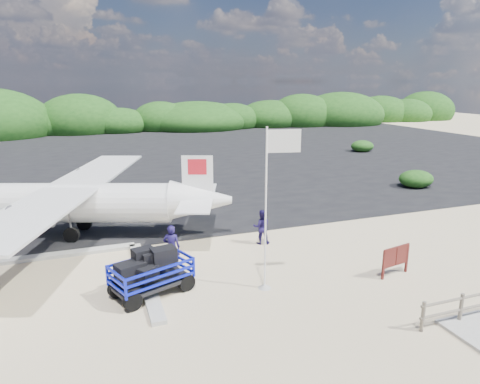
{
  "coord_description": "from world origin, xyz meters",
  "views": [
    {
      "loc": [
        -6.15,
        -14.05,
        7.42
      ],
      "look_at": [
        0.7,
        5.05,
        2.17
      ],
      "focal_mm": 32.0,
      "sensor_mm": 36.0,
      "label": 1
    }
  ],
  "objects": [
    {
      "name": "ground",
      "position": [
        0.0,
        0.0,
        0.0
      ],
      "size": [
        160.0,
        160.0,
        0.0
      ],
      "primitive_type": "plane",
      "color": "beige"
    },
    {
      "name": "asphalt_apron",
      "position": [
        0.0,
        30.0,
        0.0
      ],
      "size": [
        90.0,
        50.0,
        0.04
      ],
      "primitive_type": null,
      "color": "#B2B2B2",
      "rests_on": "ground"
    },
    {
      "name": "lagoon",
      "position": [
        -9.0,
        1.5,
        0.0
      ],
      "size": [
        9.0,
        7.0,
        0.4
      ],
      "primitive_type": null,
      "color": "#B2B2B2",
      "rests_on": "ground"
    },
    {
      "name": "vegetation_band",
      "position": [
        0.0,
        55.0,
        0.0
      ],
      "size": [
        124.0,
        8.0,
        4.4
      ],
      "primitive_type": null,
      "color": "#B2B2B2",
      "rests_on": "ground"
    },
    {
      "name": "baggage_cart",
      "position": [
        -4.4,
        0.19,
        0.0
      ],
      "size": [
        3.42,
        2.69,
        1.5
      ],
      "primitive_type": null,
      "rotation": [
        0.0,
        0.0,
        0.37
      ],
      "color": "#0E1CD7",
      "rests_on": "ground"
    },
    {
      "name": "flagpole",
      "position": [
        -0.42,
        -0.76,
        0.0
      ],
      "size": [
        1.27,
        0.74,
        5.95
      ],
      "primitive_type": null,
      "rotation": [
        0.0,
        0.0,
        -0.21
      ],
      "color": "white",
      "rests_on": "ground"
    },
    {
      "name": "signboard",
      "position": [
        4.81,
        -1.51,
        0.0
      ],
      "size": [
        1.52,
        0.43,
        1.25
      ],
      "primitive_type": null,
      "rotation": [
        0.0,
        0.0,
        0.19
      ],
      "color": "maroon",
      "rests_on": "ground"
    },
    {
      "name": "crew_a",
      "position": [
        -3.3,
        2.09,
        0.93
      ],
      "size": [
        0.79,
        0.65,
        1.86
      ],
      "primitive_type": "imported",
      "rotation": [
        0.0,
        0.0,
        2.79
      ],
      "color": "#1B1349",
      "rests_on": "ground"
    },
    {
      "name": "crew_b",
      "position": [
        1.19,
        3.45,
        0.83
      ],
      "size": [
        0.95,
        0.83,
        1.66
      ],
      "primitive_type": "imported",
      "rotation": [
        0.0,
        0.0,
        2.86
      ],
      "color": "#1B1349",
      "rests_on": "ground"
    },
    {
      "name": "aircraft_large",
      "position": [
        17.89,
        23.66,
        0.0
      ],
      "size": [
        21.81,
        21.81,
        5.12
      ],
      "primitive_type": null,
      "rotation": [
        0.0,
        0.0,
        2.8
      ],
      "color": "#B2B2B2",
      "rests_on": "ground"
    }
  ]
}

